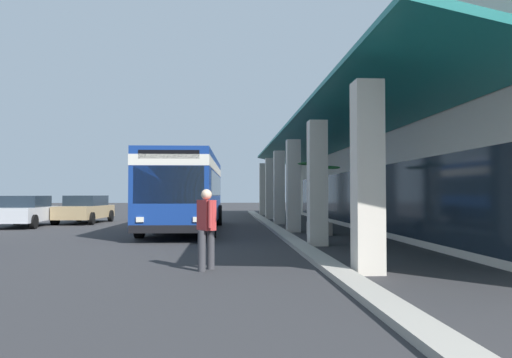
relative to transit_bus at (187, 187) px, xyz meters
name	(u,v)px	position (x,y,z in m)	size (l,w,h in m)	color
ground	(330,224)	(-3.57, 7.02, -1.85)	(120.00, 120.00, 0.00)	#2D2D30
curb_strip	(272,226)	(-1.27, 3.84, -1.79)	(37.36, 0.50, 0.12)	#9E998E
plaza_building	(473,148)	(-1.27, 13.46, 1.89)	(31.43, 15.67, 7.48)	beige
transit_bus	(187,187)	(0.00, 0.00, 0.00)	(11.27, 3.01, 3.34)	navy
parked_sedan_tan	(85,209)	(-5.37, -5.80, -1.10)	(4.53, 2.26, 1.47)	#9E845B
parked_sedan_silver	(25,211)	(-2.60, -7.81, -1.10)	(4.48, 2.16, 1.47)	#B2B5BA
pedestrian	(206,225)	(11.06, 1.27, -0.92)	(0.65, 0.42, 1.66)	#38383D
potted_palm	(319,217)	(2.73, 5.24, -1.18)	(1.83, 1.67, 2.80)	gray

